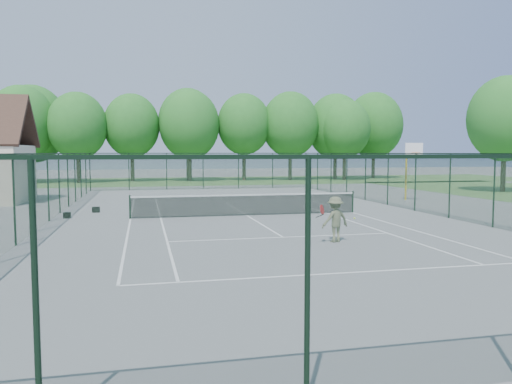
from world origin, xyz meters
TOP-DOWN VIEW (x-y plane):
  - ground at (0.00, 0.00)m, footprint 140.00×140.00m
  - grass_far at (0.00, 30.00)m, footprint 80.00×16.00m
  - court_lines at (0.00, 0.00)m, footprint 11.05×23.85m
  - tennis_net at (0.00, 0.00)m, footprint 11.08×0.08m
  - fence_enclosure at (0.00, 0.00)m, footprint 18.05×36.05m
  - tree_line_far at (0.00, 30.00)m, footprint 39.40×6.40m
  - basketball_goal at (11.60, 5.06)m, footprint 1.20×1.43m
  - tree_side at (22.28, 9.81)m, footprint 5.63×5.63m
  - sports_bag_a at (-8.37, 0.87)m, footprint 0.37×0.25m
  - sports_bag_b at (-7.26, 2.91)m, footprint 0.38×0.24m
  - tennis_player at (1.48, -7.68)m, footprint 1.77×0.95m

SIDE VIEW (x-z plane):
  - ground at x=0.00m, z-range 0.00..0.00m
  - court_lines at x=0.00m, z-range 0.00..0.01m
  - grass_far at x=0.00m, z-range 0.00..0.01m
  - sports_bag_a at x=-8.37m, z-range 0.00..0.27m
  - sports_bag_b at x=-7.26m, z-range 0.00..0.29m
  - tennis_net at x=0.00m, z-range 0.03..1.13m
  - tennis_player at x=1.48m, z-range 0.00..1.56m
  - fence_enclosure at x=0.00m, z-range 0.05..3.07m
  - basketball_goal at x=11.60m, z-range 0.74..4.39m
  - tree_side at x=22.28m, z-range 1.16..10.08m
  - tree_line_far at x=0.00m, z-range 1.14..10.84m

